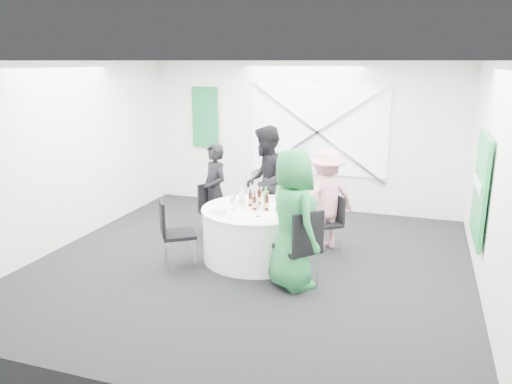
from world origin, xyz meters
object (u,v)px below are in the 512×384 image
(chair_back, at_px, (276,199))
(chair_back_right, at_px, (332,219))
(chair_front_right, at_px, (302,243))
(chair_front_left, at_px, (172,228))
(person_man_back_left, at_px, (215,190))
(banquet_table, at_px, (256,233))
(clear_water_bottle, at_px, (242,200))
(person_woman_pink, at_px, (325,199))
(green_water_bottle, at_px, (266,200))
(person_man_back, at_px, (266,182))
(chair_back_left, at_px, (212,206))
(person_woman_green, at_px, (293,219))

(chair_back, bearing_deg, chair_back_right, -26.14)
(chair_front_right, bearing_deg, chair_front_left, -50.95)
(chair_back, relative_size, person_man_back_left, 0.64)
(chair_back, bearing_deg, banquet_table, -90.00)
(clear_water_bottle, bearing_deg, chair_back, 81.66)
(clear_water_bottle, bearing_deg, person_man_back_left, 135.34)
(person_woman_pink, xyz_separation_m, green_water_bottle, (-0.72, -0.72, 0.11))
(chair_back_right, xyz_separation_m, person_man_back, (-1.15, 0.27, 0.42))
(chair_back_left, height_order, person_woman_green, person_woman_green)
(chair_front_left, bearing_deg, chair_back, -61.56)
(chair_front_right, height_order, person_woman_pink, person_woman_pink)
(person_man_back, bearing_deg, person_woman_green, 17.68)
(chair_front_right, bearing_deg, chair_back, -113.64)
(chair_front_right, bearing_deg, person_woman_green, -62.26)
(person_man_back, relative_size, green_water_bottle, 5.79)
(banquet_table, height_order, chair_back_left, chair_back_left)
(person_man_back, relative_size, person_woman_pink, 1.17)
(chair_front_left, xyz_separation_m, person_woman_pink, (1.85, 1.43, 0.20))
(chair_back, bearing_deg, person_woman_green, -70.08)
(person_woman_pink, height_order, person_woman_green, person_woman_green)
(chair_front_right, height_order, person_man_back, person_man_back)
(chair_back_left, bearing_deg, chair_back, -27.60)
(chair_front_left, bearing_deg, chair_back_left, -34.68)
(person_woman_pink, bearing_deg, chair_back_left, -39.03)
(person_man_back, relative_size, person_woman_green, 1.02)
(banquet_table, bearing_deg, green_water_bottle, 16.14)
(chair_back_right, xyz_separation_m, green_water_bottle, (-0.84, -0.68, 0.40))
(person_woman_green, bearing_deg, green_water_bottle, -7.24)
(chair_front_left, bearing_deg, clear_water_bottle, -83.64)
(chair_back_left, distance_m, person_woman_green, 2.24)
(person_man_back_left, height_order, person_woman_green, person_woman_green)
(person_woman_pink, relative_size, person_woman_green, 0.87)
(chair_back, height_order, person_woman_green, person_woman_green)
(chair_back, relative_size, person_man_back, 0.54)
(chair_back, relative_size, chair_front_left, 1.01)
(banquet_table, xyz_separation_m, chair_back_right, (0.98, 0.72, 0.10))
(chair_back_right, distance_m, person_woman_pink, 0.32)
(chair_back_left, distance_m, person_woman_pink, 1.86)
(chair_front_left, bearing_deg, green_water_bottle, -91.86)
(person_man_back, distance_m, green_water_bottle, 1.00)
(banquet_table, distance_m, chair_back_left, 1.20)
(person_man_back_left, xyz_separation_m, person_woman_green, (1.67, -1.45, 0.13))
(banquet_table, height_order, person_woman_pink, person_woman_pink)
(person_man_back_left, bearing_deg, banquet_table, 0.00)
(chair_front_right, height_order, clear_water_bottle, clear_water_bottle)
(chair_back, height_order, chair_front_right, chair_front_right)
(chair_back, height_order, chair_front_left, chair_back)
(chair_back_right, height_order, chair_front_left, chair_front_left)
(chair_back, relative_size, chair_front_right, 0.95)
(banquet_table, height_order, clear_water_bottle, clear_water_bottle)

